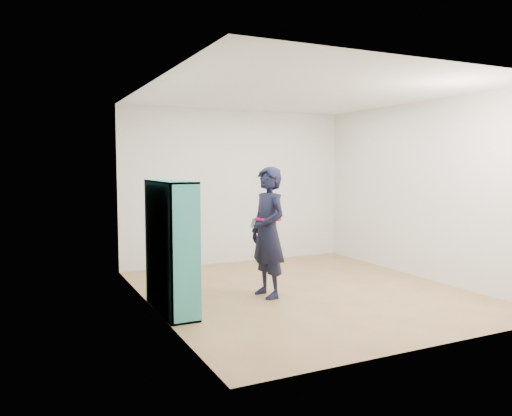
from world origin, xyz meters
name	(u,v)px	position (x,y,z in m)	size (l,w,h in m)	color
floor	(304,291)	(0.00, 0.00, 0.00)	(4.50, 4.50, 0.00)	olive
ceiling	(306,93)	(0.00, 0.00, 2.60)	(4.50, 4.50, 0.00)	white
wall_left	(153,198)	(-2.00, 0.00, 1.30)	(0.02, 4.50, 2.60)	white
wall_right	(421,190)	(2.00, 0.00, 1.30)	(0.02, 4.50, 2.60)	white
wall_back	(236,187)	(0.00, 2.25, 1.30)	(4.00, 0.02, 2.60)	white
wall_front	(435,207)	(0.00, -2.25, 1.30)	(4.00, 0.02, 2.60)	white
bookshelf	(169,248)	(-1.85, -0.10, 0.74)	(0.33, 1.13, 1.50)	teal
person	(268,232)	(-0.55, -0.02, 0.83)	(0.46, 0.64, 1.65)	black
smartphone	(253,224)	(-0.71, 0.06, 0.94)	(0.05, 0.10, 0.13)	silver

